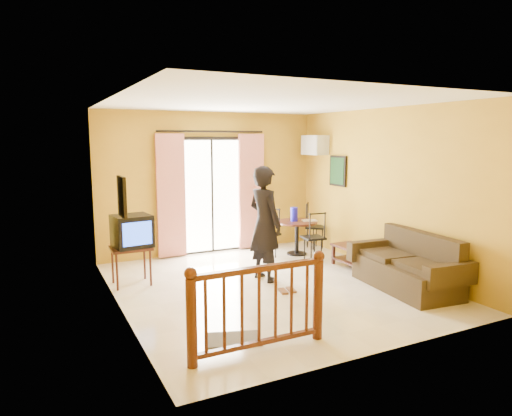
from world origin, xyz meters
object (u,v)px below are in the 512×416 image
standing_person (265,224)px  television (132,231)px  coffee_table (355,254)px  dining_table (297,228)px  sofa (409,268)px

standing_person → television: bearing=57.6°
coffee_table → dining_table: bearing=107.8°
coffee_table → sofa: bearing=-89.7°
sofa → coffee_table: bearing=96.0°
coffee_table → sofa: (0.01, -1.26, 0.06)m
television → sofa: 4.30m
television → sofa: (3.73, -2.08, -0.54)m
television → standing_person: bearing=-26.6°
dining_table → coffee_table: bearing=-72.2°
television → sofa: bearing=-36.2°
coffee_table → standing_person: standing_person is taller
dining_table → television: bearing=-171.7°
coffee_table → standing_person: size_ratio=0.47×
coffee_table → sofa: sofa is taller
dining_table → coffee_table: dining_table is taller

